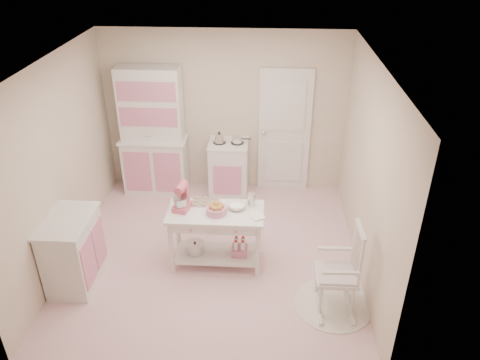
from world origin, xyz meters
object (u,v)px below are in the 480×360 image
object	(u,v)px
hutch	(153,132)
rocking_chair	(337,268)
stand_mixer	(181,198)
base_cabinet	(73,251)
work_table	(216,237)
stove	(229,169)
bread_basket	(216,210)

from	to	relation	value
hutch	rocking_chair	bearing A→B (deg)	-43.91
hutch	stand_mixer	xyz separation A→B (m)	(0.76, -1.81, -0.07)
base_cabinet	work_table	size ratio (longest dim) A/B	0.77
stove	base_cabinet	world-z (taller)	same
hutch	work_table	size ratio (longest dim) A/B	1.73
work_table	stand_mixer	world-z (taller)	stand_mixer
stove	base_cabinet	size ratio (longest dim) A/B	1.00
stove	hutch	bearing A→B (deg)	177.61
rocking_chair	base_cabinet	bearing A→B (deg)	173.76
hutch	stand_mixer	world-z (taller)	hutch
base_cabinet	bread_basket	world-z (taller)	base_cabinet
hutch	rocking_chair	size ratio (longest dim) A/B	1.89
stand_mixer	rocking_chair	bearing A→B (deg)	-9.21
bread_basket	hutch	bearing A→B (deg)	122.61
stove	rocking_chair	size ratio (longest dim) A/B	0.84
bread_basket	base_cabinet	bearing A→B (deg)	-166.35
hutch	bread_basket	distance (m)	2.24
hutch	bread_basket	world-z (taller)	hutch
rocking_chair	work_table	distance (m)	1.61
rocking_chair	stove	bearing A→B (deg)	117.93
base_cabinet	rocking_chair	xyz separation A→B (m)	(3.13, -0.23, 0.09)
hutch	rocking_chair	distance (m)	3.68
hutch	stand_mixer	distance (m)	1.97
stand_mixer	bread_basket	distance (m)	0.46
rocking_chair	bread_basket	world-z (taller)	rocking_chair
hutch	stand_mixer	bearing A→B (deg)	-67.15
hutch	stand_mixer	size ratio (longest dim) A/B	6.12
stove	stand_mixer	world-z (taller)	stand_mixer
hutch	rocking_chair	world-z (taller)	hutch
hutch	work_table	bearing A→B (deg)	-57.13
stove	rocking_chair	bearing A→B (deg)	-60.08
stove	bread_basket	distance (m)	1.87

